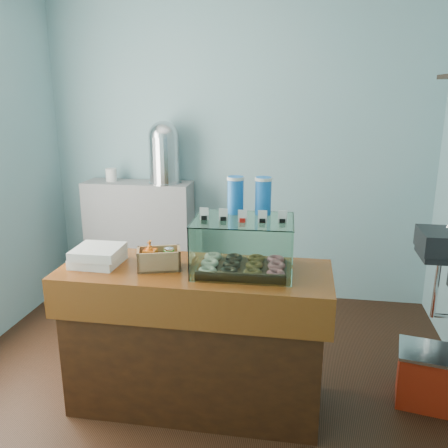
% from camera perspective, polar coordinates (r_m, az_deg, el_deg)
% --- Properties ---
extents(ground, '(3.50, 3.50, 0.00)m').
position_cam_1_polar(ground, '(3.44, -2.32, -18.04)').
color(ground, black).
rests_on(ground, ground).
extents(room_shell, '(3.54, 3.04, 2.82)m').
position_cam_1_polar(room_shell, '(2.87, -2.15, 11.64)').
color(room_shell, '#76A4AD').
rests_on(room_shell, ground).
extents(counter, '(1.60, 0.60, 0.90)m').
position_cam_1_polar(counter, '(2.99, -3.45, -13.38)').
color(counter, '#411E0C').
rests_on(counter, ground).
extents(back_shelf, '(1.00, 0.32, 1.10)m').
position_cam_1_polar(back_shelf, '(4.59, -10.05, -1.78)').
color(back_shelf, gray).
rests_on(back_shelf, ground).
extents(display_case, '(0.58, 0.44, 0.53)m').
position_cam_1_polar(display_case, '(2.74, 2.50, -1.97)').
color(display_case, black).
rests_on(display_case, counter).
extents(condiment_crate, '(0.28, 0.22, 0.17)m').
position_cam_1_polar(condiment_crate, '(2.81, -7.96, -4.14)').
color(condiment_crate, tan).
rests_on(condiment_crate, counter).
extents(pastry_boxes, '(0.29, 0.29, 0.11)m').
position_cam_1_polar(pastry_boxes, '(2.95, -14.91, -3.69)').
color(pastry_boxes, silver).
rests_on(pastry_boxes, counter).
extents(coffee_urn, '(0.30, 0.30, 0.56)m').
position_cam_1_polar(coffee_urn, '(4.32, -7.23, 8.71)').
color(coffee_urn, silver).
rests_on(coffee_urn, back_shelf).
extents(red_cooler, '(0.46, 0.38, 0.36)m').
position_cam_1_polar(red_cooler, '(3.37, 23.64, -16.52)').
color(red_cooler, red).
rests_on(red_cooler, ground).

